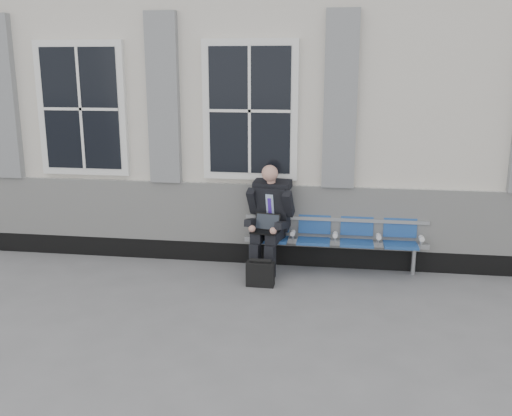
# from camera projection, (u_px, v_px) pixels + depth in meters

# --- Properties ---
(ground) EXTENTS (70.00, 70.00, 0.00)m
(ground) POSITION_uv_depth(u_px,v_px,m) (205.00, 299.00, 7.18)
(ground) COLOR slate
(ground) RESTS_ON ground
(station_building) EXTENTS (14.40, 4.40, 4.49)m
(station_building) POSITION_uv_depth(u_px,v_px,m) (248.00, 104.00, 9.99)
(station_building) COLOR silver
(station_building) RESTS_ON ground
(bench) EXTENTS (2.60, 0.47, 0.91)m
(bench) POSITION_uv_depth(u_px,v_px,m) (335.00, 233.00, 8.09)
(bench) COLOR #9EA0A3
(bench) RESTS_ON ground
(businessman) EXTENTS (0.68, 0.91, 1.53)m
(businessman) POSITION_uv_depth(u_px,v_px,m) (270.00, 215.00, 8.02)
(businessman) COLOR black
(businessman) RESTS_ON ground
(briefcase) EXTENTS (0.37, 0.16, 0.38)m
(briefcase) POSITION_uv_depth(u_px,v_px,m) (260.00, 273.00, 7.58)
(briefcase) COLOR black
(briefcase) RESTS_ON ground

